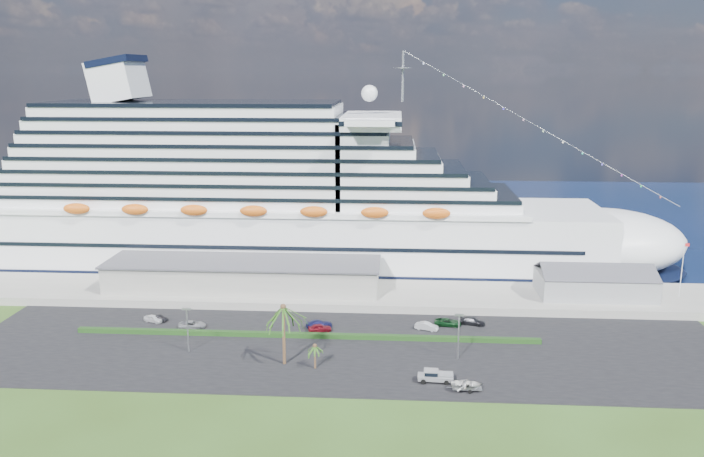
# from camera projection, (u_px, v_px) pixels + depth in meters

# --- Properties ---
(ground) EXTENTS (420.00, 420.00, 0.00)m
(ground) POSITION_uv_depth(u_px,v_px,m) (340.00, 376.00, 113.63)
(ground) COLOR #2F4517
(ground) RESTS_ON ground
(asphalt_lot) EXTENTS (140.00, 38.00, 0.12)m
(asphalt_lot) POSITION_uv_depth(u_px,v_px,m) (345.00, 349.00, 124.32)
(asphalt_lot) COLOR black
(asphalt_lot) RESTS_ON ground
(wharf) EXTENTS (240.00, 20.00, 1.80)m
(wharf) POSITION_uv_depth(u_px,v_px,m) (355.00, 294.00, 152.32)
(wharf) COLOR gray
(wharf) RESTS_ON ground
(water) EXTENTS (420.00, 160.00, 0.02)m
(water) POSITION_uv_depth(u_px,v_px,m) (371.00, 215.00, 240.02)
(water) COLOR #0B1833
(water) RESTS_ON ground
(cruise_ship) EXTENTS (191.00, 38.00, 54.00)m
(cruise_ship) POSITION_uv_depth(u_px,v_px,m) (276.00, 203.00, 173.46)
(cruise_ship) COLOR silver
(cruise_ship) RESTS_ON ground
(terminal_building) EXTENTS (61.00, 15.00, 6.30)m
(terminal_building) POSITION_uv_depth(u_px,v_px,m) (243.00, 274.00, 152.98)
(terminal_building) COLOR gray
(terminal_building) RESTS_ON wharf
(port_shed) EXTENTS (24.00, 12.31, 7.37)m
(port_shed) POSITION_uv_depth(u_px,v_px,m) (595.00, 284.00, 148.24)
(port_shed) COLOR gray
(port_shed) RESTS_ON wharf
(flagpole) EXTENTS (1.08, 0.16, 12.00)m
(flagpole) POSITION_uv_depth(u_px,v_px,m) (682.00, 268.00, 146.23)
(flagpole) COLOR silver
(flagpole) RESTS_ON wharf
(hedge) EXTENTS (88.00, 1.10, 0.90)m
(hedge) POSITION_uv_depth(u_px,v_px,m) (305.00, 335.00, 129.57)
(hedge) COLOR black
(hedge) RESTS_ON asphalt_lot
(lamp_post_left) EXTENTS (1.60, 0.35, 8.27)m
(lamp_post_left) POSITION_uv_depth(u_px,v_px,m) (187.00, 324.00, 121.98)
(lamp_post_left) COLOR gray
(lamp_post_left) RESTS_ON asphalt_lot
(lamp_post_right) EXTENTS (1.60, 0.35, 8.27)m
(lamp_post_right) POSITION_uv_depth(u_px,v_px,m) (459.00, 331.00, 118.94)
(lamp_post_right) COLOR gray
(lamp_post_right) RESTS_ON asphalt_lot
(palm_tall) EXTENTS (8.82, 8.82, 11.13)m
(palm_tall) POSITION_uv_depth(u_px,v_px,m) (283.00, 314.00, 116.08)
(palm_tall) COLOR #47301E
(palm_tall) RESTS_ON ground
(palm_short) EXTENTS (3.53, 3.53, 4.56)m
(palm_short) POSITION_uv_depth(u_px,v_px,m) (315.00, 349.00, 115.52)
(palm_short) COLOR #47301E
(palm_short) RESTS_ON ground
(parked_car_0) EXTENTS (4.48, 3.09, 1.42)m
(parked_car_0) POSITION_uv_depth(u_px,v_px,m) (154.00, 319.00, 137.52)
(parked_car_0) COLOR white
(parked_car_0) RESTS_ON asphalt_lot
(parked_car_1) EXTENTS (4.02, 2.40, 1.25)m
(parked_car_1) POSITION_uv_depth(u_px,v_px,m) (159.00, 318.00, 137.97)
(parked_car_1) COLOR black
(parked_car_1) RESTS_ON asphalt_lot
(parked_car_2) EXTENTS (5.62, 3.31, 1.47)m
(parked_car_2) POSITION_uv_depth(u_px,v_px,m) (192.00, 325.00, 134.13)
(parked_car_2) COLOR gray
(parked_car_2) RESTS_ON asphalt_lot
(parked_car_3) EXTENTS (5.60, 3.94, 1.51)m
(parked_car_3) POSITION_uv_depth(u_px,v_px,m) (319.00, 324.00, 134.55)
(parked_car_3) COLOR #15184C
(parked_car_3) RESTS_ON asphalt_lot
(parked_car_4) EXTENTS (4.86, 3.02, 1.54)m
(parked_car_4) POSITION_uv_depth(u_px,v_px,m) (320.00, 328.00, 132.41)
(parked_car_4) COLOR maroon
(parked_car_4) RESTS_ON asphalt_lot
(parked_car_5) EXTENTS (4.80, 2.91, 1.49)m
(parked_car_5) POSITION_uv_depth(u_px,v_px,m) (427.00, 326.00, 133.30)
(parked_car_5) COLOR silver
(parked_car_5) RESTS_ON asphalt_lot
(parked_car_6) EXTENTS (5.51, 2.99, 1.47)m
(parked_car_6) POSITION_uv_depth(u_px,v_px,m) (448.00, 322.00, 135.49)
(parked_car_6) COLOR black
(parked_car_6) RESTS_ON asphalt_lot
(parked_car_7) EXTENTS (5.47, 3.47, 1.48)m
(parked_car_7) POSITION_uv_depth(u_px,v_px,m) (472.00, 321.00, 136.12)
(parked_car_7) COLOR black
(parked_car_7) RESTS_ON asphalt_lot
(pickup_truck) EXTENTS (5.83, 2.36, 2.03)m
(pickup_truck) POSITION_uv_depth(u_px,v_px,m) (435.00, 376.00, 110.93)
(pickup_truck) COLOR black
(pickup_truck) RESTS_ON asphalt_lot
(boat_trailer) EXTENTS (5.79, 3.72, 1.67)m
(boat_trailer) POSITION_uv_depth(u_px,v_px,m) (467.00, 385.00, 107.78)
(boat_trailer) COLOR gray
(boat_trailer) RESTS_ON asphalt_lot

